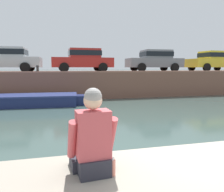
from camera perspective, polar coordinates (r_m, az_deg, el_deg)
name	(u,v)px	position (r m, az deg, el deg)	size (l,w,h in m)	color
ground_plane	(120,118)	(8.51, 2.00, -5.73)	(400.00, 400.00, 0.00)	#384C47
far_quay_wall	(90,83)	(16.27, -5.64, 3.52)	(60.00, 6.00, 1.64)	brown
far_wall_coping	(97,72)	(13.39, -3.98, 6.36)	(60.00, 0.24, 0.08)	#925F4C
boat_moored_west_navy	(35,100)	(11.83, -19.46, -1.01)	(5.64, 1.96, 0.57)	navy
car_leftmost_silver	(6,59)	(15.35, -26.02, 8.79)	(4.42, 2.06, 1.54)	#B7BABC
car_left_inner_red	(83,59)	(15.09, -7.58, 9.50)	(4.08, 2.04, 1.54)	#B2231E
car_centre_grey	(155,60)	(16.47, 11.06, 9.26)	(4.00, 2.12, 1.54)	slate
car_right_inner_yellow	(214,60)	(19.09, 24.99, 8.45)	(4.13, 2.09, 1.54)	yellow
mooring_bollard_mid	(38,68)	(13.39, -18.88, 6.83)	(0.15, 0.15, 0.45)	#2D2B28
person_seated_left	(92,141)	(2.47, -5.15, -11.60)	(0.55, 0.55, 0.96)	#282833
bottle_drink	(113,167)	(2.50, 0.15, -18.14)	(0.06, 0.06, 0.20)	#E07F6B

